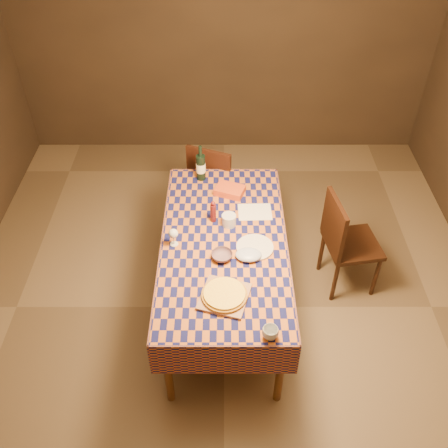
{
  "coord_description": "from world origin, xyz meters",
  "views": [
    {
      "loc": [
        -0.0,
        -2.67,
        3.34
      ],
      "look_at": [
        0.0,
        0.05,
        0.9
      ],
      "focal_mm": 40.0,
      "sensor_mm": 36.0,
      "label": 1
    }
  ],
  "objects_px": {
    "dining_table": "(224,249)",
    "pizza": "(224,294)",
    "cutting_board": "(224,297)",
    "chair_right": "(344,239)",
    "chair_far": "(214,180)",
    "white_plate": "(255,247)",
    "bowl": "(222,256)",
    "wine_bottle": "(201,167)"
  },
  "relations": [
    {
      "from": "dining_table",
      "to": "wine_bottle",
      "type": "distance_m",
      "value": 0.83
    },
    {
      "from": "pizza",
      "to": "chair_far",
      "type": "height_order",
      "value": "chair_far"
    },
    {
      "from": "dining_table",
      "to": "pizza",
      "type": "relative_size",
      "value": 4.76
    },
    {
      "from": "cutting_board",
      "to": "pizza",
      "type": "distance_m",
      "value": 0.02
    },
    {
      "from": "wine_bottle",
      "to": "dining_table",
      "type": "bearing_deg",
      "value": -75.96
    },
    {
      "from": "bowl",
      "to": "cutting_board",
      "type": "bearing_deg",
      "value": -87.28
    },
    {
      "from": "chair_far",
      "to": "bowl",
      "type": "bearing_deg",
      "value": -86.42
    },
    {
      "from": "white_plate",
      "to": "pizza",
      "type": "bearing_deg",
      "value": -115.61
    },
    {
      "from": "bowl",
      "to": "white_plate",
      "type": "relative_size",
      "value": 0.56
    },
    {
      "from": "pizza",
      "to": "wine_bottle",
      "type": "bearing_deg",
      "value": 98.56
    },
    {
      "from": "cutting_board",
      "to": "chair_far",
      "type": "distance_m",
      "value": 1.64
    },
    {
      "from": "dining_table",
      "to": "cutting_board",
      "type": "distance_m",
      "value": 0.54
    },
    {
      "from": "cutting_board",
      "to": "bowl",
      "type": "bearing_deg",
      "value": 92.72
    },
    {
      "from": "bowl",
      "to": "chair_far",
      "type": "height_order",
      "value": "chair_far"
    },
    {
      "from": "chair_far",
      "to": "wine_bottle",
      "type": "bearing_deg",
      "value": -108.89
    },
    {
      "from": "dining_table",
      "to": "chair_far",
      "type": "height_order",
      "value": "chair_far"
    },
    {
      "from": "cutting_board",
      "to": "chair_far",
      "type": "bearing_deg",
      "value": 93.39
    },
    {
      "from": "dining_table",
      "to": "white_plate",
      "type": "relative_size",
      "value": 6.73
    },
    {
      "from": "wine_bottle",
      "to": "white_plate",
      "type": "distance_m",
      "value": 0.96
    },
    {
      "from": "white_plate",
      "to": "cutting_board",
      "type": "bearing_deg",
      "value": -115.61
    },
    {
      "from": "cutting_board",
      "to": "pizza",
      "type": "relative_size",
      "value": 0.79
    },
    {
      "from": "bowl",
      "to": "chair_right",
      "type": "relative_size",
      "value": 0.16
    },
    {
      "from": "white_plate",
      "to": "chair_right",
      "type": "relative_size",
      "value": 0.29
    },
    {
      "from": "cutting_board",
      "to": "wine_bottle",
      "type": "distance_m",
      "value": 1.34
    },
    {
      "from": "dining_table",
      "to": "wine_bottle",
      "type": "xyz_separation_m",
      "value": [
        -0.2,
        0.78,
        0.2
      ]
    },
    {
      "from": "dining_table",
      "to": "chair_far",
      "type": "relative_size",
      "value": 1.98
    },
    {
      "from": "cutting_board",
      "to": "chair_right",
      "type": "xyz_separation_m",
      "value": [
        0.98,
        0.82,
        -0.26
      ]
    },
    {
      "from": "cutting_board",
      "to": "pizza",
      "type": "bearing_deg",
      "value": 0.0
    },
    {
      "from": "white_plate",
      "to": "wine_bottle",
      "type": "bearing_deg",
      "value": 116.34
    },
    {
      "from": "dining_table",
      "to": "cutting_board",
      "type": "bearing_deg",
      "value": -89.72
    },
    {
      "from": "cutting_board",
      "to": "bowl",
      "type": "relative_size",
      "value": 2.0
    },
    {
      "from": "pizza",
      "to": "chair_right",
      "type": "xyz_separation_m",
      "value": [
        0.98,
        0.82,
        -0.28
      ]
    },
    {
      "from": "pizza",
      "to": "chair_far",
      "type": "relative_size",
      "value": 0.42
    },
    {
      "from": "white_plate",
      "to": "chair_far",
      "type": "relative_size",
      "value": 0.29
    },
    {
      "from": "chair_far",
      "to": "cutting_board",
      "type": "bearing_deg",
      "value": -86.61
    },
    {
      "from": "dining_table",
      "to": "bowl",
      "type": "xyz_separation_m",
      "value": [
        -0.01,
        -0.17,
        0.1
      ]
    },
    {
      "from": "white_plate",
      "to": "chair_right",
      "type": "xyz_separation_m",
      "value": [
        0.76,
        0.35,
        -0.26
      ]
    },
    {
      "from": "white_plate",
      "to": "chair_far",
      "type": "height_order",
      "value": "chair_far"
    },
    {
      "from": "chair_far",
      "to": "chair_right",
      "type": "distance_m",
      "value": 1.34
    },
    {
      "from": "cutting_board",
      "to": "chair_far",
      "type": "height_order",
      "value": "chair_far"
    },
    {
      "from": "wine_bottle",
      "to": "chair_right",
      "type": "relative_size",
      "value": 0.35
    },
    {
      "from": "white_plate",
      "to": "chair_right",
      "type": "height_order",
      "value": "chair_right"
    }
  ]
}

